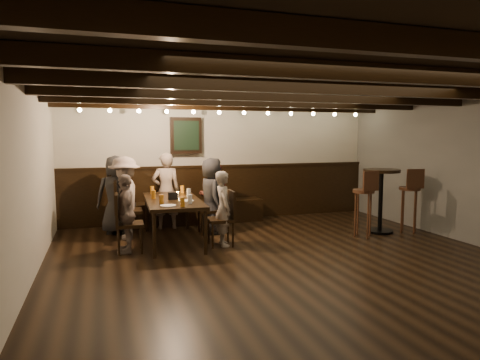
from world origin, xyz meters
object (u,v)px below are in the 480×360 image
object	(u,v)px
person_left_near	(125,198)
high_top_table	(381,191)
chair_right_far	(222,229)
person_right_near	(212,196)
chair_left_far	(129,234)
person_bench_centre	(166,191)
chair_right_near	(210,218)
bar_stool_right	(409,209)
chair_left_near	(127,221)
person_left_far	(126,213)
dining_table	(173,203)
bar_stool_left	(363,212)
person_bench_left	(116,195)
person_right_far	(223,208)
person_bench_right	(215,196)

from	to	relation	value
person_left_near	high_top_table	bearing A→B (deg)	80.15
chair_right_far	person_right_near	bearing A→B (deg)	-2.00
chair_left_far	person_bench_centre	distance (m)	1.72
chair_right_near	bar_stool_right	xyz separation A→B (m)	(3.44, -1.05, 0.17)
person_bench_centre	person_right_near	xyz separation A→B (m)	(0.72, -0.63, -0.04)
chair_left_near	high_top_table	size ratio (longest dim) A/B	0.86
person_left_near	bar_stool_right	size ratio (longest dim) A/B	1.21
person_left_near	person_left_far	distance (m)	0.91
high_top_table	chair_left_far	bearing A→B (deg)	179.24
chair_right_near	chair_left_near	bearing A→B (deg)	90.00
dining_table	bar_stool_left	size ratio (longest dim) A/B	1.66
chair_right_near	bar_stool_left	world-z (taller)	bar_stool_left
person_right_near	bar_stool_left	world-z (taller)	person_right_near
dining_table	chair_right_far	distance (m)	0.93
chair_right_near	person_left_far	bearing A→B (deg)	121.50
person_bench_centre	dining_table	bearing A→B (deg)	90.00
person_right_near	chair_right_near	bearing A→B (deg)	90.00
person_left_near	person_bench_left	bearing A→B (deg)	-161.57
chair_left_far	chair_right_near	world-z (taller)	chair_left_far
chair_right_far	person_bench_left	xyz separation A→B (m)	(-1.56, 1.42, 0.43)
person_right_near	person_right_far	bearing A→B (deg)	180.00
chair_right_far	bar_stool_left	size ratio (longest dim) A/B	0.75
chair_right_near	person_left_far	size ratio (longest dim) A/B	0.74
person_right_far	bar_stool_left	world-z (taller)	person_right_far
bar_stool_left	bar_stool_right	size ratio (longest dim) A/B	1.00
person_bench_right	bar_stool_left	bearing A→B (deg)	147.85
person_bench_left	person_bench_centre	xyz separation A→B (m)	(0.91, 0.11, 0.02)
dining_table	person_bench_centre	size ratio (longest dim) A/B	1.35
chair_left_far	person_right_near	distance (m)	1.77
dining_table	person_bench_centre	bearing A→B (deg)	90.00
chair_left_near	chair_right_near	bearing A→B (deg)	90.00
person_right_near	person_right_far	distance (m)	0.90
person_bench_centre	chair_right_far	bearing A→B (deg)	115.60
chair_right_near	person_left_far	world-z (taller)	person_left_far
chair_right_near	person_left_near	bearing A→B (deg)	90.00
chair_right_near	bar_stool_right	bearing A→B (deg)	-104.60
high_top_table	chair_right_far	bearing A→B (deg)	-179.96
person_right_far	chair_left_near	bearing A→B (deg)	58.54
chair_right_far	bar_stool_right	size ratio (longest dim) A/B	0.75
chair_left_near	high_top_table	distance (m)	4.51
person_bench_right	person_right_near	world-z (taller)	person_right_near
dining_table	chair_right_far	bearing A→B (deg)	-32.06
person_bench_centre	high_top_table	world-z (taller)	person_bench_centre
person_right_near	person_right_far	world-z (taller)	person_right_near
chair_right_far	chair_right_near	bearing A→B (deg)	0.01
chair_left_near	high_top_table	bearing A→B (deg)	80.09
dining_table	person_bench_centre	xyz separation A→B (m)	(0.04, 1.05, 0.06)
chair_left_far	person_left_near	bearing A→B (deg)	-178.01
person_right_far	dining_table	bearing A→B (deg)	59.04
person_right_near	person_left_far	bearing A→B (deg)	120.96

